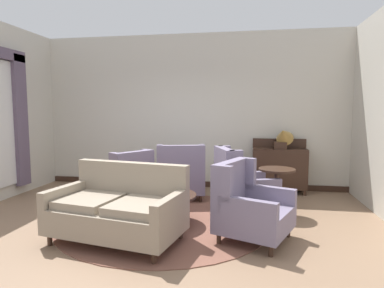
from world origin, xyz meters
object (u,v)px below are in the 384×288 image
Objects in this scene: armchair_near_window at (240,187)px; coffee_table at (163,199)px; armchair_back_corner at (181,176)px; settee at (118,210)px; armchair_near_sideboard at (249,207)px; gramophone at (283,137)px; porcelain_vase at (163,183)px; armchair_far_left at (126,181)px; side_table at (276,187)px; sideboard at (279,168)px.

coffee_table is at bearing 99.68° from armchair_near_window.
armchair_back_corner is (-1.12, 0.76, -0.02)m from armchair_near_window.
armchair_near_sideboard is at bearing 22.20° from settee.
gramophone reaches higher than armchair_back_corner.
coffee_table is 2.93m from gramophone.
gramophone is (2.28, 2.81, 0.74)m from settee.
coffee_table is 0.93× the size of armchair_back_corner.
settee is 3.42× the size of gramophone.
porcelain_vase is 0.34× the size of armchair_back_corner.
settee is at bearing 67.12° from armchair_back_corner.
armchair_near_sideboard is 1.03× the size of armchair_back_corner.
side_table is (2.55, -0.09, 0.02)m from armchair_far_left.
settee is 3.66m from sideboard.
armchair_far_left is at bearing 82.40° from armchair_near_sideboard.
armchair_back_corner is (0.86, 0.55, 0.00)m from armchair_far_left.
settee reaches higher than side_table.
armchair_far_left reaches higher than side_table.
armchair_near_window is 1.73m from sideboard.
armchair_back_corner is at bearing 90.64° from settee.
armchair_back_corner reaches higher than armchair_far_left.
armchair_back_corner is at bearing 90.80° from coffee_table.
side_table is (0.43, 1.12, 0.02)m from armchair_near_sideboard.
gramophone is at bearing 147.86° from armchair_far_left.
sideboard is 2.09× the size of gramophone.
armchair_near_sideboard is 1.49× the size of side_table.
armchair_back_corner reaches higher than armchair_near_sideboard.
side_table is at bearing 24.01° from coffee_table.
porcelain_vase is 2.85m from gramophone.
gramophone is (1.91, 0.71, 0.72)m from armchair_back_corner.
armchair_far_left is at bearing -153.62° from sideboard.
coffee_table is at bearing 79.90° from armchair_far_left.
porcelain_vase is 1.35m from armchair_back_corner.
side_table is 1.54m from gramophone.
side_table reaches higher than coffee_table.
sideboard reaches higher than armchair_far_left.
settee is 1.64× the size of armchair_far_left.
armchair_far_left is at bearing -155.52° from gramophone.
armchair_near_window is at bearing -168.53° from side_table.
gramophone is at bearing 48.03° from coffee_table.
settee is 1.63× the size of sideboard.
armchair_back_corner is (-1.25, 1.77, 0.00)m from armchair_near_sideboard.
porcelain_vase is at bearing -132.78° from gramophone.
sideboard reaches higher than armchair_back_corner.
armchair_near_window is 1.45× the size of side_table.
sideboard is at bearing 49.16° from porcelain_vase.
sideboard reaches higher than side_table.
armchair_back_corner is (-0.01, 1.34, -0.17)m from porcelain_vase.
settee is 2.00m from armchair_near_window.
sideboard is (1.86, 0.80, 0.08)m from armchair_back_corner.
armchair_near_window reaches higher than settee.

